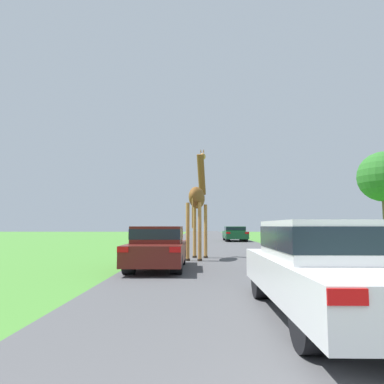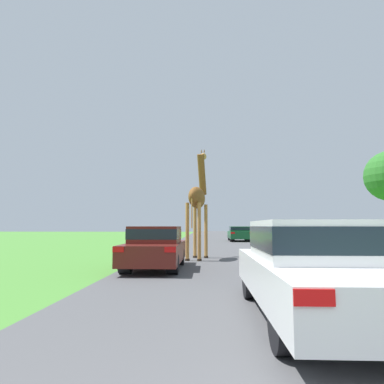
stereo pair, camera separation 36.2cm
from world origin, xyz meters
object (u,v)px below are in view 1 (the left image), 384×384
object	(u,v)px
car_lead_maroon	(331,265)
tree_right_cluster	(384,177)
car_far_ahead	(297,243)
giraffe_near_road	(198,198)
car_queue_right	(158,246)
car_queue_left	(235,233)

from	to	relation	value
car_lead_maroon	tree_right_cluster	distance (m)	30.20
car_lead_maroon	car_far_ahead	size ratio (longest dim) A/B	1.06
giraffe_near_road	car_queue_right	world-z (taller)	giraffe_near_road
tree_right_cluster	car_lead_maroon	bearing A→B (deg)	-120.05
giraffe_near_road	car_lead_maroon	world-z (taller)	giraffe_near_road
car_lead_maroon	car_far_ahead	distance (m)	7.94
giraffe_near_road	tree_right_cluster	size ratio (longest dim) A/B	0.61
car_queue_left	tree_right_cluster	size ratio (longest dim) A/B	0.56
car_lead_maroon	car_queue_left	bearing A→B (deg)	87.04
car_lead_maroon	car_queue_right	xyz separation A→B (m)	(-3.32, 5.83, -0.07)
giraffe_near_road	tree_right_cluster	bearing A→B (deg)	55.73
car_queue_right	car_queue_left	bearing A→B (deg)	77.10
car_far_ahead	tree_right_cluster	world-z (taller)	tree_right_cluster
giraffe_near_road	car_far_ahead	bearing A→B (deg)	-9.73
giraffe_near_road	car_queue_left	bearing A→B (deg)	90.14
car_queue_left	car_far_ahead	bearing A→B (deg)	-88.91
giraffe_near_road	car_far_ahead	world-z (taller)	giraffe_near_road
giraffe_near_road	tree_right_cluster	world-z (taller)	tree_right_cluster
giraffe_near_road	car_queue_right	distance (m)	4.04
car_lead_maroon	tree_right_cluster	bearing A→B (deg)	59.95
car_lead_maroon	car_far_ahead	xyz separation A→B (m)	(1.71, 7.76, -0.04)
car_queue_right	car_queue_left	world-z (taller)	car_queue_right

